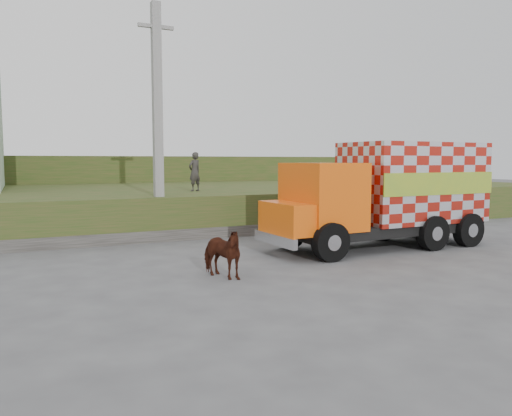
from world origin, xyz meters
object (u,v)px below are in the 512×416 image
cargo_truck (389,194)px  pedestrian (195,172)px  utility_pole (158,121)px  cow (220,253)px

cargo_truck → pedestrian: cargo_truck is taller
utility_pole → cargo_truck: 8.03m
utility_pole → cow: utility_pole is taller
cargo_truck → cow: size_ratio=5.32×
cow → pedestrian: bearing=53.7°
cargo_truck → pedestrian: (-4.07, 7.01, 0.59)m
cargo_truck → cow: cargo_truck is taller
pedestrian → cargo_truck: bearing=95.6°
cargo_truck → cow: bearing=-166.5°
utility_pole → cargo_truck: bearing=-36.2°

